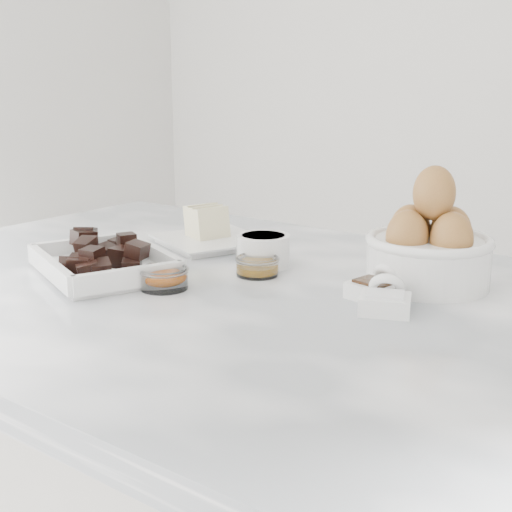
{
  "coord_description": "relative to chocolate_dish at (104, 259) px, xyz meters",
  "views": [
    {
      "loc": [
        0.6,
        -0.74,
        1.23
      ],
      "look_at": [
        0.02,
        0.03,
        0.98
      ],
      "focal_mm": 50.0,
      "sensor_mm": 36.0,
      "label": 1
    }
  ],
  "objects": [
    {
      "name": "butter_plate",
      "position": [
        0.0,
        0.23,
        -0.0
      ],
      "size": [
        0.21,
        0.21,
        0.07
      ],
      "color": "white",
      "rests_on": "marble_slab"
    },
    {
      "name": "vanilla_spoon",
      "position": [
        0.38,
        0.14,
        -0.01
      ],
      "size": [
        0.07,
        0.08,
        0.05
      ],
      "color": "white",
      "rests_on": "marble_slab"
    },
    {
      "name": "honey_bowl",
      "position": [
        0.18,
        0.13,
        -0.01
      ],
      "size": [
        0.07,
        0.07,
        0.03
      ],
      "color": "white",
      "rests_on": "marble_slab"
    },
    {
      "name": "sugar_ramekin",
      "position": [
        0.16,
        0.18,
        0.0
      ],
      "size": [
        0.08,
        0.08,
        0.05
      ],
      "color": "white",
      "rests_on": "marble_slab"
    },
    {
      "name": "zest_bowl",
      "position": [
        0.12,
        0.0,
        -0.01
      ],
      "size": [
        0.07,
        0.07,
        0.03
      ],
      "color": "white",
      "rests_on": "marble_slab"
    },
    {
      "name": "chocolate_dish",
      "position": [
        0.0,
        0.0,
        0.0
      ],
      "size": [
        0.27,
        0.24,
        0.06
      ],
      "color": "white",
      "rests_on": "marble_slab"
    },
    {
      "name": "marble_slab",
      "position": [
        0.19,
        0.07,
        -0.04
      ],
      "size": [
        1.2,
        0.8,
        0.04
      ],
      "primitive_type": "cube",
      "color": "white",
      "rests_on": "cabinet"
    },
    {
      "name": "egg_bowl",
      "position": [
        0.4,
        0.23,
        0.03
      ],
      "size": [
        0.18,
        0.18,
        0.17
      ],
      "color": "white",
      "rests_on": "marble_slab"
    },
    {
      "name": "salt_spoon",
      "position": [
        0.41,
        0.1,
        -0.01
      ],
      "size": [
        0.08,
        0.09,
        0.05
      ],
      "color": "white",
      "rests_on": "marble_slab"
    }
  ]
}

